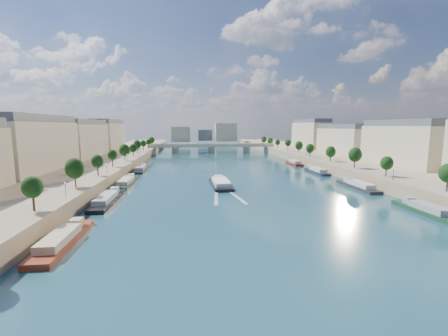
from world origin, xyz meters
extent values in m
plane|color=#0D343A|center=(0.00, 100.00, 0.00)|extent=(700.00, 700.00, 0.00)
cube|color=#9E8460|center=(-72.00, 100.00, 2.50)|extent=(44.00, 520.00, 5.00)
cube|color=#9E8460|center=(72.00, 100.00, 2.50)|extent=(44.00, 520.00, 5.00)
cube|color=gray|center=(-57.00, 100.00, 5.05)|extent=(14.00, 520.00, 0.10)
cube|color=gray|center=(57.00, 100.00, 5.05)|extent=(14.00, 520.00, 0.10)
cylinder|color=#382B1E|center=(-55.00, 18.00, 6.91)|extent=(0.50, 0.50, 3.82)
ellipsoid|color=black|center=(-55.00, 18.00, 10.50)|extent=(4.80, 4.80, 5.52)
cylinder|color=#382B1E|center=(-55.00, 42.00, 6.91)|extent=(0.50, 0.50, 3.82)
ellipsoid|color=black|center=(-55.00, 42.00, 10.50)|extent=(4.80, 4.80, 5.52)
cylinder|color=#382B1E|center=(-55.00, 66.00, 6.91)|extent=(0.50, 0.50, 3.82)
ellipsoid|color=black|center=(-55.00, 66.00, 10.50)|extent=(4.80, 4.80, 5.52)
cylinder|color=#382B1E|center=(-55.00, 90.00, 6.91)|extent=(0.50, 0.50, 3.82)
ellipsoid|color=black|center=(-55.00, 90.00, 10.50)|extent=(4.80, 4.80, 5.52)
cylinder|color=#382B1E|center=(-55.00, 114.00, 6.91)|extent=(0.50, 0.50, 3.82)
ellipsoid|color=black|center=(-55.00, 114.00, 10.50)|extent=(4.80, 4.80, 5.52)
cylinder|color=#382B1E|center=(-55.00, 138.00, 6.91)|extent=(0.50, 0.50, 3.82)
ellipsoid|color=black|center=(-55.00, 138.00, 10.50)|extent=(4.80, 4.80, 5.52)
cylinder|color=#382B1E|center=(-55.00, 162.00, 6.91)|extent=(0.50, 0.50, 3.82)
ellipsoid|color=black|center=(-55.00, 162.00, 10.50)|extent=(4.80, 4.80, 5.52)
cylinder|color=#382B1E|center=(-55.00, 186.00, 6.91)|extent=(0.50, 0.50, 3.82)
ellipsoid|color=black|center=(-55.00, 186.00, 10.50)|extent=(4.80, 4.80, 5.52)
cylinder|color=#382B1E|center=(-55.00, 210.00, 6.91)|extent=(0.50, 0.50, 3.82)
ellipsoid|color=black|center=(-55.00, 210.00, 10.50)|extent=(4.80, 4.80, 5.52)
cylinder|color=#382B1E|center=(-55.00, 234.00, 6.91)|extent=(0.50, 0.50, 3.82)
ellipsoid|color=black|center=(-55.00, 234.00, 10.50)|extent=(4.80, 4.80, 5.52)
cylinder|color=#382B1E|center=(55.00, 26.00, 6.91)|extent=(0.50, 0.50, 3.82)
ellipsoid|color=black|center=(55.00, 26.00, 10.50)|extent=(4.80, 4.80, 5.52)
cylinder|color=#382B1E|center=(55.00, 50.00, 6.91)|extent=(0.50, 0.50, 3.82)
ellipsoid|color=black|center=(55.00, 50.00, 10.50)|extent=(4.80, 4.80, 5.52)
cylinder|color=#382B1E|center=(55.00, 74.00, 6.91)|extent=(0.50, 0.50, 3.82)
ellipsoid|color=black|center=(55.00, 74.00, 10.50)|extent=(4.80, 4.80, 5.52)
cylinder|color=#382B1E|center=(55.00, 98.00, 6.91)|extent=(0.50, 0.50, 3.82)
ellipsoid|color=black|center=(55.00, 98.00, 10.50)|extent=(4.80, 4.80, 5.52)
cylinder|color=#382B1E|center=(55.00, 122.00, 6.91)|extent=(0.50, 0.50, 3.82)
ellipsoid|color=black|center=(55.00, 122.00, 10.50)|extent=(4.80, 4.80, 5.52)
cylinder|color=#382B1E|center=(55.00, 146.00, 6.91)|extent=(0.50, 0.50, 3.82)
ellipsoid|color=black|center=(55.00, 146.00, 10.50)|extent=(4.80, 4.80, 5.52)
cylinder|color=#382B1E|center=(55.00, 170.00, 6.91)|extent=(0.50, 0.50, 3.82)
ellipsoid|color=black|center=(55.00, 170.00, 10.50)|extent=(4.80, 4.80, 5.52)
cylinder|color=#382B1E|center=(55.00, 194.00, 6.91)|extent=(0.50, 0.50, 3.82)
ellipsoid|color=black|center=(55.00, 194.00, 10.50)|extent=(4.80, 4.80, 5.52)
cylinder|color=#382B1E|center=(55.00, 218.00, 6.91)|extent=(0.50, 0.50, 3.82)
ellipsoid|color=black|center=(55.00, 218.00, 10.50)|extent=(4.80, 4.80, 5.52)
cylinder|color=#382B1E|center=(55.00, 242.00, 6.91)|extent=(0.50, 0.50, 3.82)
ellipsoid|color=black|center=(55.00, 242.00, 10.50)|extent=(4.80, 4.80, 5.52)
cylinder|color=black|center=(-52.50, 30.00, 7.00)|extent=(0.14, 0.14, 4.00)
sphere|color=#FFE5B2|center=(-52.50, 30.00, 9.10)|extent=(0.36, 0.36, 0.36)
cylinder|color=black|center=(-52.50, 70.00, 7.00)|extent=(0.14, 0.14, 4.00)
sphere|color=#FFE5B2|center=(-52.50, 70.00, 9.10)|extent=(0.36, 0.36, 0.36)
cylinder|color=black|center=(-52.50, 110.00, 7.00)|extent=(0.14, 0.14, 4.00)
sphere|color=#FFE5B2|center=(-52.50, 110.00, 9.10)|extent=(0.36, 0.36, 0.36)
cylinder|color=black|center=(-52.50, 150.00, 7.00)|extent=(0.14, 0.14, 4.00)
sphere|color=#FFE5B2|center=(-52.50, 150.00, 9.10)|extent=(0.36, 0.36, 0.36)
cylinder|color=black|center=(-52.50, 190.00, 7.00)|extent=(0.14, 0.14, 4.00)
sphere|color=#FFE5B2|center=(-52.50, 190.00, 9.10)|extent=(0.36, 0.36, 0.36)
cylinder|color=black|center=(52.50, 45.00, 7.00)|extent=(0.14, 0.14, 4.00)
sphere|color=#FFE5B2|center=(52.50, 45.00, 9.10)|extent=(0.36, 0.36, 0.36)
cylinder|color=black|center=(52.50, 85.00, 7.00)|extent=(0.14, 0.14, 4.00)
sphere|color=#FFE5B2|center=(52.50, 85.00, 9.10)|extent=(0.36, 0.36, 0.36)
cylinder|color=black|center=(52.50, 125.00, 7.00)|extent=(0.14, 0.14, 4.00)
sphere|color=#FFE5B2|center=(52.50, 125.00, 9.10)|extent=(0.36, 0.36, 0.36)
cylinder|color=black|center=(52.50, 165.00, 7.00)|extent=(0.14, 0.14, 4.00)
sphere|color=#FFE5B2|center=(52.50, 165.00, 9.10)|extent=(0.36, 0.36, 0.36)
cylinder|color=black|center=(52.50, 205.00, 7.00)|extent=(0.14, 0.14, 4.00)
sphere|color=#FFE5B2|center=(52.50, 205.00, 9.10)|extent=(0.36, 0.36, 0.36)
cube|color=#C1B794|center=(-85.00, 83.00, 15.00)|extent=(16.00, 52.00, 20.00)
cube|color=#474C54|center=(-85.00, 83.00, 26.60)|extent=(14.72, 50.44, 3.20)
cube|color=#C1B794|center=(-85.00, 141.00, 15.00)|extent=(16.00, 52.00, 20.00)
cube|color=#474C54|center=(-85.00, 141.00, 26.60)|extent=(14.72, 50.44, 3.20)
cube|color=#C1B794|center=(-85.00, 199.00, 15.00)|extent=(16.00, 52.00, 20.00)
cube|color=#474C54|center=(-85.00, 199.00, 26.60)|extent=(14.72, 50.44, 3.20)
cube|color=#C1B794|center=(85.00, 83.00, 15.00)|extent=(16.00, 52.00, 20.00)
cube|color=#474C54|center=(85.00, 83.00, 26.60)|extent=(14.72, 50.44, 3.20)
cube|color=#C1B794|center=(85.00, 141.00, 15.00)|extent=(16.00, 52.00, 20.00)
cube|color=#474C54|center=(85.00, 141.00, 26.60)|extent=(14.72, 50.44, 3.20)
cube|color=#C1B794|center=(85.00, 199.00, 15.00)|extent=(16.00, 52.00, 20.00)
cube|color=#474C54|center=(85.00, 199.00, 26.60)|extent=(14.72, 50.44, 3.20)
cube|color=#C1B794|center=(-30.00, 310.00, 14.00)|extent=(22.00, 18.00, 18.00)
cube|color=#C1B794|center=(25.00, 320.00, 16.00)|extent=(26.00, 20.00, 22.00)
cube|color=#474C54|center=(0.00, 335.00, 12.00)|extent=(18.00, 16.00, 14.00)
cube|color=#C1B79E|center=(0.00, 216.70, 6.20)|extent=(112.00, 11.00, 2.20)
cube|color=#C1B79E|center=(0.00, 211.70, 7.70)|extent=(112.00, 0.80, 0.90)
cube|color=#C1B79E|center=(0.00, 221.70, 7.70)|extent=(112.00, 0.80, 0.90)
cylinder|color=#C1B79E|center=(-32.00, 216.70, 2.50)|extent=(6.40, 6.40, 5.00)
cylinder|color=#C1B79E|center=(0.00, 216.70, 2.50)|extent=(6.40, 6.40, 5.00)
cylinder|color=#C1B79E|center=(32.00, 216.70, 2.50)|extent=(6.40, 6.40, 5.00)
cube|color=#C1B79E|center=(-52.00, 216.70, 2.50)|extent=(6.00, 12.00, 5.00)
cube|color=#C1B79E|center=(52.00, 216.70, 2.50)|extent=(6.00, 12.00, 5.00)
cube|color=black|center=(-7.20, 66.16, 0.29)|extent=(7.91, 25.16, 1.78)
cube|color=white|center=(-7.20, 64.16, 1.98)|extent=(6.35, 16.39, 1.60)
cube|color=white|center=(-7.20, 73.64, 2.08)|extent=(3.66, 3.10, 1.80)
cube|color=silver|center=(-10.40, 49.16, 0.02)|extent=(3.55, 26.00, 0.04)
cube|color=silver|center=(-4.00, 49.16, 0.02)|extent=(5.17, 25.88, 0.04)
cube|color=maroon|center=(-45.50, 9.90, 0.30)|extent=(5.00, 24.16, 1.80)
cube|color=#BAB18B|center=(-45.50, 7.97, 2.00)|extent=(4.10, 13.29, 1.60)
cube|color=#BAB18B|center=(-45.50, 17.15, 2.10)|extent=(2.50, 2.90, 1.80)
cube|color=black|center=(-45.50, 44.15, 0.30)|extent=(5.00, 28.34, 1.80)
cube|color=#A1A7AC|center=(-45.50, 41.88, 2.00)|extent=(4.10, 15.59, 1.60)
cube|color=#A1A7AC|center=(-45.50, 52.65, 2.10)|extent=(2.50, 3.40, 1.80)
cube|color=#163723|center=(-45.50, 73.56, 0.30)|extent=(5.00, 27.47, 1.80)
cube|color=beige|center=(-45.50, 71.36, 2.00)|extent=(4.10, 15.11, 1.60)
cube|color=beige|center=(-45.50, 81.80, 2.10)|extent=(2.50, 3.30, 1.80)
cube|color=#29292B|center=(-45.50, 110.68, 0.30)|extent=(5.00, 23.81, 1.80)
cube|color=#919299|center=(-45.50, 108.77, 2.00)|extent=(4.10, 13.10, 1.60)
cube|color=#919299|center=(-45.50, 117.82, 2.10)|extent=(2.50, 2.86, 1.80)
cube|color=#173A25|center=(45.50, 21.53, 0.30)|extent=(5.00, 20.97, 1.80)
cube|color=#94939B|center=(45.50, 19.85, 2.00)|extent=(4.10, 11.54, 1.60)
cube|color=#94939B|center=(45.50, 27.82, 2.10)|extent=(2.50, 2.52, 1.80)
cube|color=#262628|center=(45.50, 55.36, 0.30)|extent=(5.00, 24.55, 1.80)
cube|color=silver|center=(45.50, 53.39, 2.00)|extent=(4.10, 13.50, 1.60)
cube|color=silver|center=(45.50, 62.73, 2.10)|extent=(2.50, 2.95, 1.80)
cube|color=#182136|center=(45.50, 93.33, 0.30)|extent=(5.00, 22.10, 1.80)
cube|color=beige|center=(45.50, 91.56, 2.00)|extent=(4.10, 12.15, 1.60)
cube|color=beige|center=(45.50, 99.96, 2.10)|extent=(2.50, 2.65, 1.80)
cube|color=maroon|center=(45.50, 127.35, 0.30)|extent=(5.00, 19.42, 1.80)
cube|color=silver|center=(45.50, 125.80, 2.00)|extent=(4.10, 10.68, 1.60)
cube|color=silver|center=(45.50, 133.17, 2.10)|extent=(2.50, 2.33, 1.80)
camera|label=1|loc=(-19.19, -52.48, 24.18)|focal=24.00mm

